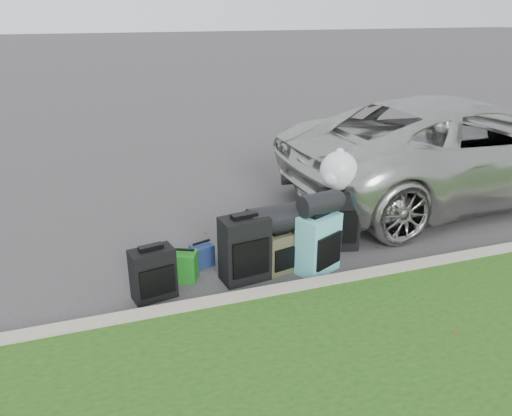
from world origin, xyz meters
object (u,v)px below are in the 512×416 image
object	(u,v)px
suitcase_teal	(318,244)
suitcase_olive	(280,253)
suitcase_small_black	(153,274)
suitcase_large_black_left	(244,249)
suitcase_large_black_right	(338,219)
suv	(460,148)
tote_green	(184,266)
tote_navy	(202,255)

from	to	relation	value
suitcase_teal	suitcase_olive	bearing A→B (deg)	137.99
suitcase_olive	suitcase_small_black	bearing A→B (deg)	171.28
suitcase_large_black_left	suitcase_large_black_right	distance (m)	1.38
suv	suitcase_small_black	size ratio (longest dim) A/B	10.16
suitcase_olive	suitcase_large_black_right	size ratio (longest dim) A/B	0.63
suitcase_small_black	tote_green	bearing A→B (deg)	25.20
suitcase_large_black_right	tote_green	bearing A→B (deg)	-160.77
tote_navy	suitcase_olive	bearing A→B (deg)	-46.29
suitcase_large_black_right	tote_navy	size ratio (longest dim) A/B	2.93
suitcase_large_black_right	tote_navy	distance (m)	1.72
suv	suitcase_teal	xyz separation A→B (m)	(-3.15, -1.57, -0.43)
suv	suitcase_large_black_left	world-z (taller)	suv
suitcase_olive	tote_navy	world-z (taller)	suitcase_olive
suitcase_large_black_left	tote_navy	bearing A→B (deg)	122.13
suitcase_large_black_left	tote_navy	xyz separation A→B (m)	(-0.38, 0.46, -0.24)
suv	suitcase_small_black	distance (m)	5.24
tote_navy	tote_green	bearing A→B (deg)	-154.58
suv	suitcase_large_black_right	bearing A→B (deg)	109.40
tote_navy	suv	bearing A→B (deg)	-5.04
suv	suitcase_small_black	xyz separation A→B (m)	(-4.99, -1.54, -0.50)
suitcase_large_black_left	tote_green	world-z (taller)	suitcase_large_black_left
suitcase_large_black_left	tote_navy	distance (m)	0.64
suitcase_large_black_left	suitcase_olive	world-z (taller)	suitcase_large_black_left
suv	suitcase_large_black_left	bearing A→B (deg)	107.44
tote_green	tote_navy	distance (m)	0.36
suitcase_large_black_left	suitcase_teal	bearing A→B (deg)	-13.44
suitcase_large_black_right	suitcase_small_black	bearing A→B (deg)	-155.07
suv	tote_navy	xyz separation A→B (m)	(-4.36, -1.02, -0.65)
suitcase_large_black_left	suitcase_large_black_right	size ratio (longest dim) A/B	0.98
suitcase_large_black_left	tote_navy	world-z (taller)	suitcase_large_black_left
suitcase_olive	tote_green	distance (m)	1.08
tote_green	tote_navy	xyz separation A→B (m)	(0.26, 0.25, -0.03)
suv	suitcase_olive	size ratio (longest dim) A/B	11.85
suv	suitcase_olive	xyz separation A→B (m)	(-3.56, -1.45, -0.54)
suitcase_large_black_left	suitcase_teal	size ratio (longest dim) A/B	1.07
suitcase_large_black_left	tote_navy	size ratio (longest dim) A/B	2.87
suitcase_large_black_left	suitcase_teal	distance (m)	0.84
suitcase_teal	tote_navy	world-z (taller)	suitcase_teal
suitcase_large_black_right	suitcase_large_black_left	bearing A→B (deg)	-149.72
suitcase_small_black	suitcase_large_black_left	size ratio (longest dim) A/B	0.75
suitcase_large_black_left	suv	bearing A→B (deg)	13.12
suitcase_olive	suitcase_large_black_right	bearing A→B (deg)	9.28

